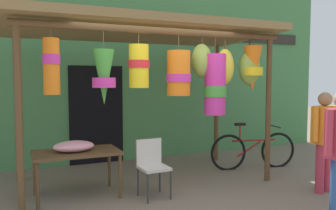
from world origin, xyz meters
TOP-DOWN VIEW (x-y plane):
  - ground_plane at (0.00, 0.00)m, footprint 30.00×30.00m
  - shop_facade at (-0.00, 2.71)m, footprint 10.75×0.29m
  - market_stall_canopy at (0.21, 0.71)m, footprint 4.38×2.16m
  - display_table at (-1.13, 0.60)m, footprint 1.23×0.72m
  - flower_heap_on_table at (-1.15, 0.59)m, footprint 0.58×0.41m
  - folding_chair at (-0.11, 0.19)m, footprint 0.42×0.42m
  - parked_bicycle at (2.28, 0.91)m, footprint 1.73×0.50m
  - vendor_in_orange at (2.36, -0.69)m, footprint 0.58×0.31m

SIDE VIEW (x-z plane):
  - ground_plane at x=0.00m, z-range 0.00..0.00m
  - parked_bicycle at x=2.28m, z-range -0.11..0.81m
  - folding_chair at x=-0.11m, z-range 0.08..0.92m
  - display_table at x=-1.13m, z-range 0.27..0.95m
  - flower_heap_on_table at x=-1.15m, z-range 0.68..0.84m
  - vendor_in_orange at x=2.36m, z-range 0.13..1.66m
  - shop_facade at x=0.00m, z-range 0.00..4.42m
  - market_stall_canopy at x=0.21m, z-range 0.93..3.57m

